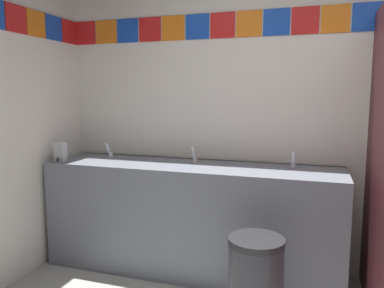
{
  "coord_description": "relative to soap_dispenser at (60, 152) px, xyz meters",
  "views": [
    {
      "loc": [
        0.1,
        -1.39,
        1.46
      ],
      "look_at": [
        -0.73,
        1.14,
        1.1
      ],
      "focal_mm": 35.14,
      "sensor_mm": 36.0,
      "label": 1
    }
  ],
  "objects": [
    {
      "name": "faucet_right",
      "position": [
        1.91,
        0.27,
        -0.03
      ],
      "size": [
        0.04,
        0.1,
        0.14
      ],
      "color": "silver",
      "rests_on": "vanity_counter"
    },
    {
      "name": "faucet_left",
      "position": [
        0.32,
        0.27,
        -0.03
      ],
      "size": [
        0.04,
        0.1,
        0.14
      ],
      "color": "silver",
      "rests_on": "vanity_counter"
    },
    {
      "name": "soap_dispenser",
      "position": [
        0.0,
        0.0,
        0.0
      ],
      "size": [
        0.09,
        0.09,
        0.16
      ],
      "color": "#B7BABF",
      "rests_on": "vanity_counter"
    },
    {
      "name": "faucet_center",
      "position": [
        1.11,
        0.27,
        -0.03
      ],
      "size": [
        0.04,
        0.1,
        0.14
      ],
      "color": "silver",
      "rests_on": "vanity_counter"
    },
    {
      "name": "wall_back",
      "position": [
        1.95,
        0.52,
        0.35
      ],
      "size": [
        4.16,
        0.09,
        2.63
      ],
      "color": "silver",
      "rests_on": "ground_plane"
    },
    {
      "name": "vanity_counter",
      "position": [
        1.11,
        0.18,
        -0.51
      ],
      "size": [
        2.39,
        0.6,
        0.89
      ],
      "color": "slate",
      "rests_on": "ground_plane"
    },
    {
      "name": "trash_bin",
      "position": [
        1.75,
        -0.48,
        -0.67
      ],
      "size": [
        0.34,
        0.34,
        0.6
      ],
      "color": "#333338",
      "rests_on": "ground_plane"
    }
  ]
}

